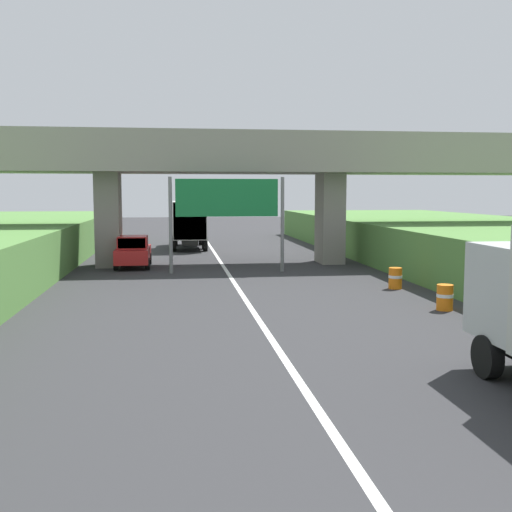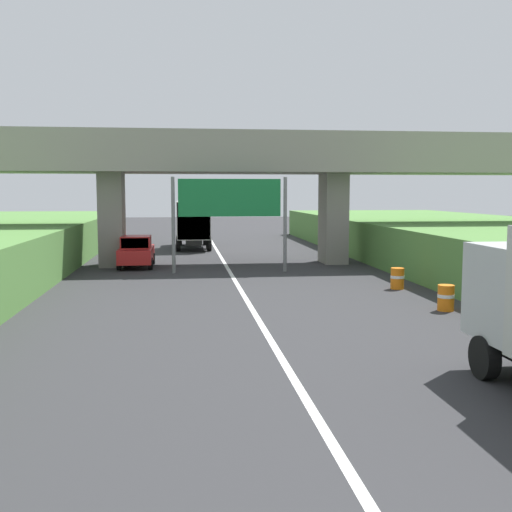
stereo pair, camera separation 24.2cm
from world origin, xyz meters
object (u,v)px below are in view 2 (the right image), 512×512
Objects in this scene: truck_black at (193,222)px; car_red at (136,252)px; overhead_highway_sign at (230,203)px; construction_barrel_3 at (397,278)px; construction_barrel_2 at (446,298)px.

truck_black is 1.78× the size of car_red.
overhead_highway_sign is 9.63m from construction_barrel_3.
truck_black is at bearing 112.31° from construction_barrel_3.
overhead_highway_sign reaches higher than truck_black.
overhead_highway_sign reaches higher than construction_barrel_3.
construction_barrel_2 is (8.26, -24.96, -1.47)m from truck_black.
car_red is at bearing 150.23° from overhead_highway_sign.
truck_black is at bearing 108.32° from construction_barrel_2.
overhead_highway_sign is at bearing -83.27° from truck_black.
construction_barrel_3 is (-0.01, 4.83, 0.00)m from construction_barrel_2.
overhead_highway_sign is 13.30m from construction_barrel_2.
truck_black reaches higher than car_red.
truck_black is 8.11× the size of construction_barrel_3.
car_red reaches higher than construction_barrel_2.
construction_barrel_3 is at bearing -43.47° from overhead_highway_sign.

